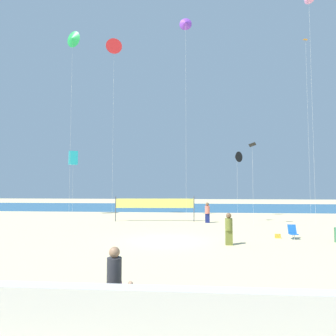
{
  "coord_description": "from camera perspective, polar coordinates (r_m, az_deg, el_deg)",
  "views": [
    {
      "loc": [
        1.53,
        -18.32,
        3.34
      ],
      "look_at": [
        -0.75,
        9.67,
        5.11
      ],
      "focal_mm": 31.43,
      "sensor_mm": 36.0,
      "label": 1
    }
  ],
  "objects": [
    {
      "name": "kite_violet_delta",
      "position": [
        32.44,
        3.42,
        26.19
      ],
      "size": [
        1.22,
        0.42,
        20.11
      ],
      "color": "silver",
      "rests_on": "ground"
    },
    {
      "name": "beach_handbag",
      "position": [
        20.77,
        20.52,
        -12.26
      ],
      "size": [
        0.34,
        0.17,
        0.27
      ],
      "primitive_type": "cube",
      "color": "gold",
      "rests_on": "ground"
    },
    {
      "name": "kite_black_diamond",
      "position": [
        26.98,
        15.97,
        4.34
      ],
      "size": [
        0.77,
        0.77,
        7.27
      ],
      "color": "silver",
      "rests_on": "ground"
    },
    {
      "name": "kite_green_delta",
      "position": [
        36.41,
        -18.03,
        22.71
      ],
      "size": [
        1.79,
        0.95,
        20.3
      ],
      "color": "silver",
      "rests_on": "ground"
    },
    {
      "name": "kite_orange_diamond",
      "position": [
        36.73,
        25.19,
        19.85
      ],
      "size": [
        0.58,
        0.58,
        19.16
      ],
      "color": "silver",
      "rests_on": "ground"
    },
    {
      "name": "ground_plane",
      "position": [
        18.68,
        -0.11,
        -13.91
      ],
      "size": [
        120.0,
        120.0,
        0.0
      ],
      "primitive_type": "plane",
      "color": "beige"
    },
    {
      "name": "mother_figure",
      "position": [
        8.48,
        -10.4,
        -20.12
      ],
      "size": [
        0.4,
        0.4,
        1.73
      ],
      "rotation": [
        0.0,
        0.0,
        0.08
      ],
      "color": "#7A3872",
      "rests_on": "ground"
    },
    {
      "name": "kite_cyan_box",
      "position": [
        36.99,
        -17.91,
        1.88
      ],
      "size": [
        1.34,
        1.34,
        7.56
      ],
      "color": "silver",
      "rests_on": "ground"
    },
    {
      "name": "boardwalk_ledge",
      "position": [
        7.36,
        -8.54,
        -25.9
      ],
      "size": [
        28.0,
        0.44,
        1.09
      ],
      "primitive_type": "cube",
      "color": "beige",
      "rests_on": "ground"
    },
    {
      "name": "kite_red_delta",
      "position": [
        34.04,
        -10.44,
        22.05
      ],
      "size": [
        1.74,
        0.9,
        18.9
      ],
      "color": "silver",
      "rests_on": "ground"
    },
    {
      "name": "folding_beach_chair",
      "position": [
        20.81,
        23.04,
        -11.26
      ],
      "size": [
        0.52,
        0.65,
        0.89
      ],
      "rotation": [
        0.0,
        0.0,
        0.18
      ],
      "color": "#1959B2",
      "rests_on": "ground"
    },
    {
      "name": "beachgoer_coral_shirt",
      "position": [
        27.64,
        7.64,
        -8.44
      ],
      "size": [
        0.43,
        0.43,
        1.87
      ],
      "rotation": [
        0.0,
        0.0,
        0.14
      ],
      "color": "navy",
      "rests_on": "ground"
    },
    {
      "name": "toddler_figure",
      "position": [
        8.61,
        -7.29,
        -23.33
      ],
      "size": [
        0.18,
        0.18,
        0.81
      ],
      "rotation": [
        0.0,
        0.0,
        0.58
      ],
      "color": "#99B28C",
      "rests_on": "ground"
    },
    {
      "name": "ocean_band",
      "position": [
        48.14,
        2.86,
        -7.58
      ],
      "size": [
        120.0,
        20.0,
        0.01
      ],
      "primitive_type": "cube",
      "color": "#28608C",
      "rests_on": "ground"
    },
    {
      "name": "volleyball_net",
      "position": [
        28.53,
        -2.6,
        -7.04
      ],
      "size": [
        7.62,
        0.6,
        2.4
      ],
      "color": "#4C4C51",
      "rests_on": "ground"
    },
    {
      "name": "beachgoer_olive_shirt",
      "position": [
        17.51,
        11.72,
        -11.3
      ],
      "size": [
        0.42,
        0.42,
        1.82
      ],
      "rotation": [
        0.0,
        0.0,
        1.18
      ],
      "color": "olive",
      "rests_on": "ground"
    },
    {
      "name": "kite_black_delta",
      "position": [
        28.36,
        13.22,
        2.07
      ],
      "size": [
        1.08,
        1.03,
        6.6
      ],
      "color": "silver",
      "rests_on": "ground"
    }
  ]
}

